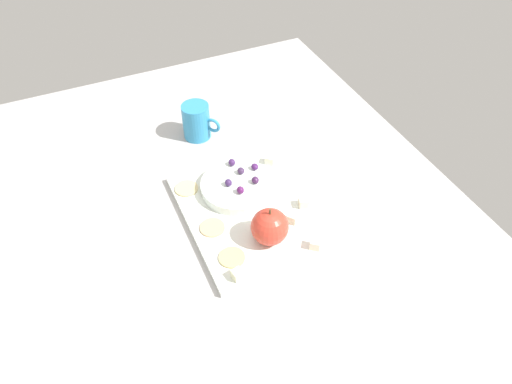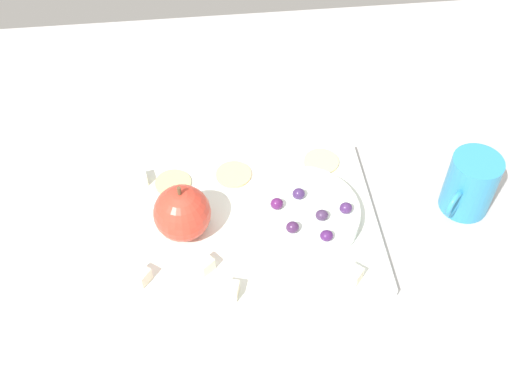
% 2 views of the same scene
% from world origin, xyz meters
% --- Properties ---
extents(table, '(1.32, 1.01, 0.05)m').
position_xyz_m(table, '(0.00, 0.00, 0.02)').
color(table, '#B2AFAF').
rests_on(table, ground).
extents(platter, '(0.35, 0.27, 0.01)m').
position_xyz_m(platter, '(-0.01, -0.03, 0.05)').
color(platter, white).
rests_on(platter, table).
extents(serving_dish, '(0.16, 0.16, 0.02)m').
position_xyz_m(serving_dish, '(0.06, -0.03, 0.07)').
color(serving_dish, white).
rests_on(serving_dish, platter).
extents(apple_whole, '(0.08, 0.08, 0.08)m').
position_xyz_m(apple_whole, '(-0.10, -0.03, 0.10)').
color(apple_whole, red).
rests_on(apple_whole, platter).
extents(apple_stem, '(0.01, 0.01, 0.01)m').
position_xyz_m(apple_stem, '(-0.10, -0.03, 0.14)').
color(apple_stem, brown).
rests_on(apple_stem, apple_whole).
extents(cheese_cube_0, '(0.02, 0.02, 0.02)m').
position_xyz_m(cheese_cube_0, '(-0.16, 0.06, 0.07)').
color(cheese_cube_0, '#F5F4C5').
rests_on(cheese_cube_0, platter).
extents(cheese_cube_1, '(0.03, 0.03, 0.02)m').
position_xyz_m(cheese_cube_1, '(-0.08, -0.10, 0.07)').
color(cheese_cube_1, '#EBEDC8').
rests_on(cheese_cube_1, platter).
extents(cheese_cube_2, '(0.02, 0.02, 0.02)m').
position_xyz_m(cheese_cube_2, '(-0.05, -0.14, 0.07)').
color(cheese_cube_2, beige).
rests_on(cheese_cube_2, platter).
extents(cheese_cube_3, '(0.03, 0.03, 0.02)m').
position_xyz_m(cheese_cube_3, '(0.11, -0.14, 0.07)').
color(cheese_cube_3, '#F8EAC6').
rests_on(cheese_cube_3, platter).
extents(cheese_cube_4, '(0.03, 0.03, 0.02)m').
position_xyz_m(cheese_cube_4, '(-0.16, -0.11, 0.07)').
color(cheese_cube_4, '#F3E1C3').
rests_on(cheese_cube_4, platter).
extents(cracker_0, '(0.05, 0.05, 0.00)m').
position_xyz_m(cracker_0, '(-0.11, 0.05, 0.06)').
color(cracker_0, '#DBC57C').
rests_on(cracker_0, platter).
extents(cracker_1, '(0.05, 0.05, 0.00)m').
position_xyz_m(cracker_1, '(-0.02, 0.06, 0.06)').
color(cracker_1, '#E4B883').
rests_on(cracker_1, platter).
extents(cracker_2, '(0.05, 0.05, 0.00)m').
position_xyz_m(cracker_2, '(0.11, 0.07, 0.06)').
color(cracker_2, beige).
rests_on(cracker_2, platter).
extents(grape_0, '(0.02, 0.02, 0.01)m').
position_xyz_m(grape_0, '(0.09, -0.05, 0.09)').
color(grape_0, '#412B4F').
rests_on(grape_0, serving_dish).
extents(grape_1, '(0.02, 0.02, 0.01)m').
position_xyz_m(grape_1, '(0.09, -0.09, 0.09)').
color(grape_1, '#481E5C').
rests_on(grape_1, serving_dish).
extents(grape_2, '(0.02, 0.02, 0.02)m').
position_xyz_m(grape_2, '(0.04, -0.07, 0.09)').
color(grape_2, '#44224D').
rests_on(grape_2, serving_dish).
extents(grape_3, '(0.02, 0.02, 0.02)m').
position_xyz_m(grape_3, '(0.06, -0.01, 0.09)').
color(grape_3, '#41275C').
rests_on(grape_3, serving_dish).
extents(grape_4, '(0.02, 0.02, 0.02)m').
position_xyz_m(grape_4, '(0.12, -0.04, 0.09)').
color(grape_4, '#45255D').
rests_on(grape_4, serving_dish).
extents(grape_5, '(0.02, 0.02, 0.02)m').
position_xyz_m(grape_5, '(0.03, -0.03, 0.09)').
color(grape_5, '#561B58').
rests_on(grape_5, serving_dish).
extents(cup, '(0.09, 0.08, 0.09)m').
position_xyz_m(cup, '(0.30, -0.02, 0.09)').
color(cup, '#308EC1').
rests_on(cup, table).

